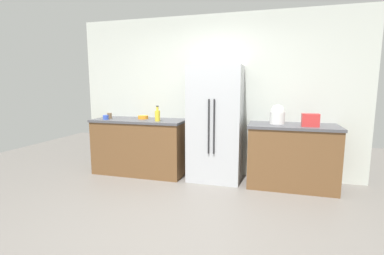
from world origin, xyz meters
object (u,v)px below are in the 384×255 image
(cup_b, at_px, (109,116))
(refrigerator, at_px, (215,124))
(rice_cooker, at_px, (277,115))
(cup_a, at_px, (106,117))
(bowl_a, at_px, (143,117))
(bottle_a, at_px, (157,115))
(toaster, at_px, (310,120))

(cup_b, bearing_deg, refrigerator, 2.34)
(rice_cooker, xyz_separation_m, cup_a, (-2.78, -0.23, -0.10))
(refrigerator, relative_size, bowl_a, 10.35)
(rice_cooker, relative_size, bottle_a, 1.14)
(toaster, relative_size, rice_cooker, 0.80)
(rice_cooker, distance_m, bottle_a, 1.86)
(toaster, height_order, bottle_a, bottle_a)
(cup_a, distance_m, cup_b, 0.12)
(rice_cooker, distance_m, cup_b, 2.78)
(toaster, height_order, bowl_a, toaster)
(refrigerator, xyz_separation_m, rice_cooker, (0.93, 0.03, 0.17))
(bottle_a, distance_m, cup_a, 0.93)
(bottle_a, bearing_deg, rice_cooker, 6.26)
(bowl_a, bearing_deg, rice_cooker, -0.50)
(cup_a, bearing_deg, bottle_a, 1.86)
(rice_cooker, xyz_separation_m, bottle_a, (-1.85, -0.20, -0.04))
(cup_a, distance_m, bowl_a, 0.62)
(toaster, distance_m, cup_a, 3.22)
(rice_cooker, xyz_separation_m, cup_b, (-2.78, -0.11, -0.09))
(refrigerator, bearing_deg, rice_cooker, 2.14)
(cup_b, bearing_deg, bottle_a, -5.64)
(toaster, bearing_deg, bowl_a, 175.84)
(bottle_a, xyz_separation_m, bowl_a, (-0.36, 0.22, -0.07))
(refrigerator, height_order, cup_a, refrigerator)
(bowl_a, bearing_deg, bottle_a, -31.67)
(cup_a, relative_size, cup_b, 0.94)
(cup_b, height_order, bowl_a, cup_b)
(refrigerator, distance_m, cup_b, 1.85)
(rice_cooker, relative_size, bowl_a, 1.64)
(bottle_a, bearing_deg, refrigerator, 10.40)
(toaster, relative_size, cup_b, 2.31)
(bowl_a, bearing_deg, refrigerator, -2.43)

